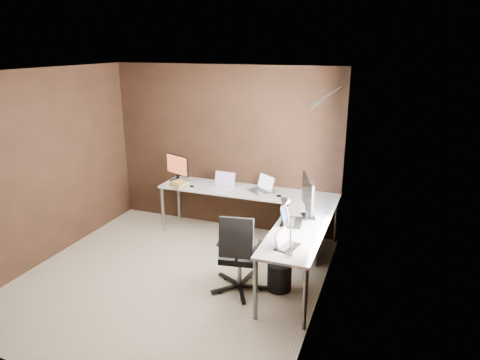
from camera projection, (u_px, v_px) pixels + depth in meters
name	position (u px, v px, depth m)	size (l,w,h in m)	color
room	(195.00, 182.00, 4.87)	(3.60, 3.60, 2.50)	beige
desk	(261.00, 207.00, 5.76)	(2.65, 2.25, 0.73)	white
drawer_pedestal	(305.00, 236.00, 5.78)	(0.42, 0.50, 0.60)	white
monitor_left	(177.00, 167.00, 6.61)	(0.46, 0.22, 0.42)	black
monitor_right	(308.00, 195.00, 5.22)	(0.26, 0.58, 0.51)	black
laptop_white	(224.00, 184.00, 6.39)	(0.33, 0.24, 0.22)	white
laptop_silver	(263.00, 188.00, 6.20)	(0.46, 0.43, 0.25)	silver
laptop_black_big	(289.00, 219.00, 5.12)	(0.29, 0.38, 0.23)	black
laptop_black_small	(285.00, 243.00, 4.51)	(0.24, 0.31, 0.19)	black
book_stack	(179.00, 184.00, 6.42)	(0.32, 0.30, 0.08)	tan
mouse_left	(192.00, 186.00, 6.39)	(0.08, 0.05, 0.03)	black
mouse_corner	(279.00, 196.00, 5.99)	(0.08, 0.05, 0.03)	black
desk_lamp	(287.00, 219.00, 4.32)	(0.19, 0.22, 0.58)	slate
office_chair	(239.00, 268.00, 4.98)	(0.55, 0.56, 0.98)	black
wastebasket	(279.00, 276.00, 5.03)	(0.29, 0.29, 0.33)	black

